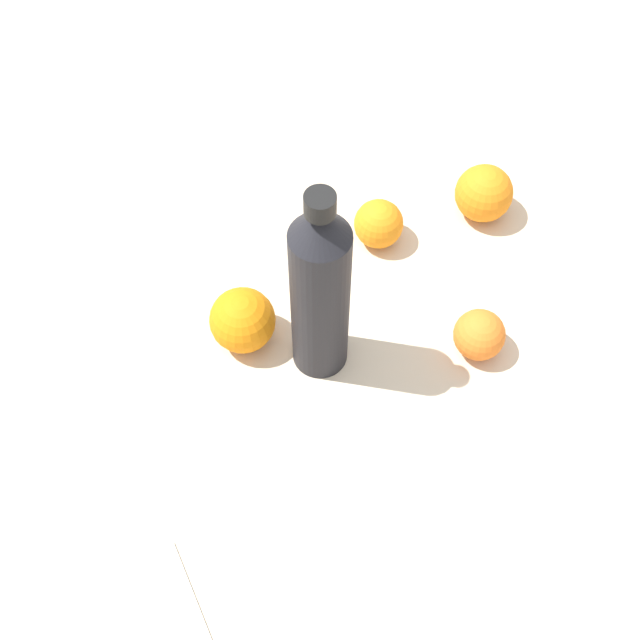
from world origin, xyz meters
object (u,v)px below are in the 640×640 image
orange_1 (484,193)px  folded_napkin (144,638)px  orange_0 (479,335)px  orange_2 (243,320)px  orange_3 (379,224)px  water_bottle (320,291)px

orange_1 → folded_napkin: orange_1 is taller
orange_0 → orange_2: 0.29m
orange_0 → orange_1: size_ratio=0.81×
orange_2 → orange_3: orange_2 is taller
orange_0 → orange_1: orange_1 is taller
orange_2 → orange_1: bearing=13.1°
orange_0 → orange_2: (-0.26, 0.11, 0.01)m
orange_0 → orange_1: bearing=63.2°
water_bottle → orange_0: water_bottle is taller
orange_3 → orange_2: bearing=-157.6°
orange_1 → orange_3: (-0.15, 0.00, -0.01)m
orange_3 → folded_napkin: bearing=-136.2°
orange_0 → water_bottle: bearing=163.1°
folded_napkin → orange_2: bearing=56.9°
water_bottle → orange_1: (0.28, 0.14, -0.10)m
folded_napkin → orange_3: bearing=43.8°
orange_0 → folded_napkin: 0.50m
orange_0 → orange_1: 0.22m
orange_0 → orange_3: 0.20m
water_bottle → orange_1: 0.33m
water_bottle → orange_2: size_ratio=3.68×
orange_3 → folded_napkin: 0.57m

